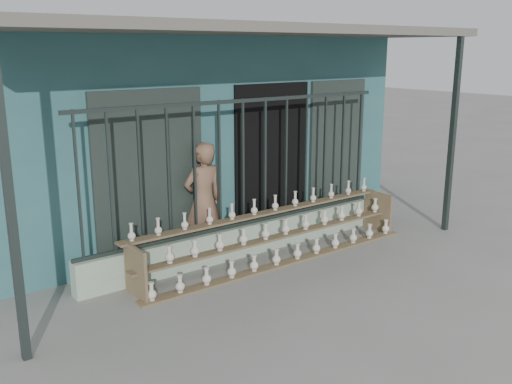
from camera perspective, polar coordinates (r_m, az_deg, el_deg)
ground at (r=7.39m, az=4.74°, el=-9.07°), size 60.00×60.00×0.00m
workshop_building at (r=10.41m, az=-10.85°, el=6.81°), size 7.40×6.60×3.21m
parapet_wall at (r=8.26m, az=-1.26°, el=-4.81°), size 5.00×0.20×0.45m
security_fence at (r=7.96m, az=-1.30°, el=2.86°), size 5.00×0.04×1.80m
shelf_rack at (r=8.06m, az=2.04°, el=-4.28°), size 4.50×0.68×0.85m
elderly_woman at (r=8.05m, az=-5.27°, el=-0.86°), size 0.62×0.41×1.66m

